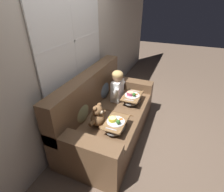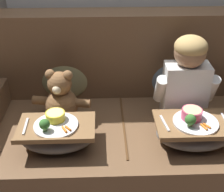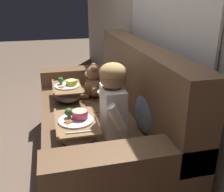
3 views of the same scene
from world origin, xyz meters
name	(u,v)px [view 3 (image 3 of 3)]	position (x,y,z in m)	size (l,w,h in m)	color
ground_plane	(100,158)	(0.00, 0.00, 0.00)	(14.00, 14.00, 0.00)	brown
wall_back_with_window	(168,10)	(0.00, 0.58, 1.31)	(8.00, 0.08, 2.60)	#BCB2A3
couch	(107,123)	(0.00, 0.08, 0.36)	(1.95, 0.97, 1.05)	brown
throw_pillow_behind_child	(147,107)	(0.38, 0.30, 0.65)	(0.38, 0.18, 0.39)	slate
throw_pillow_behind_teddy	(120,78)	(-0.38, 0.30, 0.65)	(0.36, 0.17, 0.37)	#898456
child_figure	(113,96)	(0.38, 0.03, 0.76)	(0.38, 0.19, 0.53)	white
teddy_bear	(94,83)	(-0.38, 0.03, 0.61)	(0.36, 0.26, 0.34)	brown
lap_tray_child	(76,128)	(0.38, -0.23, 0.55)	(0.43, 0.29, 0.22)	slate
lap_tray_teddy	(67,92)	(-0.38, -0.23, 0.55)	(0.42, 0.27, 0.21)	slate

